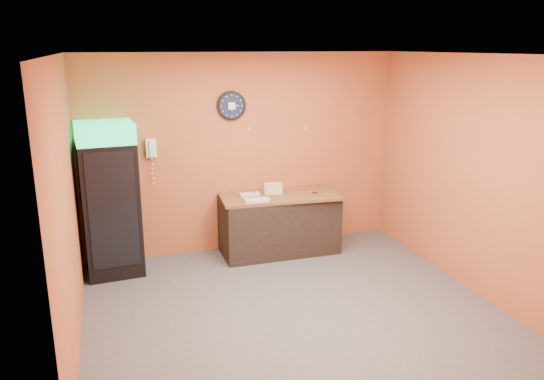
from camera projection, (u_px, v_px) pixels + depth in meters
name	position (u px, v px, depth m)	size (l,w,h in m)	color
floor	(289.00, 307.00, 6.05)	(4.50, 4.50, 0.00)	#47474C
back_wall	(243.00, 154.00, 7.51)	(4.50, 0.02, 2.80)	#BD5B35
left_wall	(66.00, 208.00, 5.01)	(0.02, 4.00, 2.80)	#BD5B35
right_wall	(467.00, 174.00, 6.34)	(0.02, 4.00, 2.80)	#BD5B35
ceiling	(291.00, 54.00, 5.31)	(4.50, 4.00, 0.02)	white
beverage_cooler	(110.00, 202.00, 6.72)	(0.74, 0.75, 1.97)	black
prep_counter	(279.00, 225.00, 7.57)	(1.64, 0.73, 0.82)	black
wall_clock	(231.00, 106.00, 7.26)	(0.40, 0.06, 0.40)	black
wall_phone	(151.00, 148.00, 7.05)	(0.13, 0.11, 0.25)	white
butcher_paper	(279.00, 196.00, 7.45)	(1.65, 0.77, 0.04)	brown
sub_roll_stack	(273.00, 189.00, 7.45)	(0.26, 0.12, 0.16)	beige
wrapped_sandwich_left	(256.00, 200.00, 7.10)	(0.30, 0.12, 0.04)	silver
wrapped_sandwich_mid	(260.00, 200.00, 7.10)	(0.25, 0.10, 0.04)	silver
wrapped_sandwich_right	(250.00, 194.00, 7.38)	(0.28, 0.11, 0.04)	silver
kitchen_tool	(254.00, 193.00, 7.39)	(0.07, 0.07, 0.07)	silver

